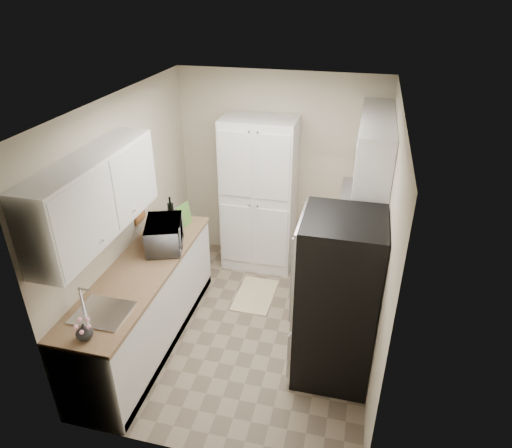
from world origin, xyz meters
The scene contains 16 objects.
ground centered at (0.00, 0.00, 0.00)m, with size 3.20×3.20×0.00m, color #7A6B56.
room_shell centered at (-0.02, -0.01, 1.63)m, with size 2.64×3.24×2.52m.
pantry_cabinet centered at (-0.20, 1.32, 1.00)m, with size 0.90×0.55×2.00m, color silver.
base_cabinet_left centered at (-0.99, -0.43, 0.44)m, with size 0.60×2.30×0.88m, color silver.
countertop_left centered at (-0.99, -0.43, 0.90)m, with size 0.63×2.33×0.04m, color #846647.
base_cabinet_right centered at (0.99, 1.19, 0.44)m, with size 0.60×0.80×0.88m, color silver.
countertop_right centered at (0.99, 1.19, 0.90)m, with size 0.63×0.83×0.04m, color #846647.
electric_range centered at (0.97, 0.39, 0.48)m, with size 0.71×0.78×1.13m.
refrigerator centered at (0.94, -0.41, 0.85)m, with size 0.70×0.72×1.70m, color #B7B7BC.
microwave centered at (-0.91, 0.00, 1.07)m, with size 0.53×0.36×0.30m, color #BCBBC0.
wine_bottle centered at (-1.08, 0.56, 1.06)m, with size 0.07×0.07×0.28m, color black.
flower_vase centered at (-0.96, -1.46, 0.99)m, with size 0.13×0.13×0.14m, color white.
cutting_board centered at (-0.89, 0.48, 1.05)m, with size 0.02×0.21×0.27m, color #4F8B33.
toaster_oven centered at (1.09, 1.17, 1.04)m, with size 0.33×0.41×0.24m, color #ABACAF.
fruit_basket centered at (1.07, 1.15, 1.22)m, with size 0.29×0.29×0.12m, color orange, non-canonical shape.
kitchen_mat centered at (-0.07, 0.57, 0.01)m, with size 0.44×0.71×0.01m, color beige.
Camera 1 is at (1.01, -3.80, 3.45)m, focal length 32.00 mm.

